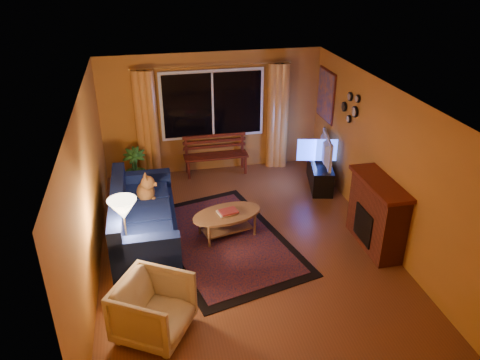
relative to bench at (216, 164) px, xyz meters
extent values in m
cube|color=brown|center=(-0.01, -2.75, -0.21)|extent=(4.50, 6.00, 0.02)
cube|color=white|center=(-0.01, -2.75, 2.31)|extent=(4.50, 6.00, 0.02)
cube|color=#C1792D|center=(-0.01, 0.26, 1.05)|extent=(4.50, 0.02, 2.50)
cube|color=#C1792D|center=(-2.27, -2.75, 1.05)|extent=(0.02, 6.00, 2.50)
cube|color=#C1792D|center=(2.25, -2.75, 1.05)|extent=(0.02, 6.00, 2.50)
cube|color=black|center=(-0.01, 0.19, 1.25)|extent=(2.00, 0.02, 1.30)
cylinder|color=#BF8C3F|center=(-0.01, 0.15, 2.05)|extent=(3.20, 0.03, 0.03)
cylinder|color=orange|center=(-1.36, 0.13, 0.92)|extent=(0.36, 0.36, 2.24)
cylinder|color=orange|center=(1.34, 0.13, 0.92)|extent=(0.36, 0.36, 2.24)
cube|color=#4F180D|center=(0.00, 0.00, 0.00)|extent=(1.33, 0.40, 0.40)
imported|color=#235B1E|center=(-1.67, -0.28, 0.21)|extent=(0.47, 0.47, 0.81)
cube|color=#0C1748|center=(-1.53, -2.26, 0.27)|extent=(1.01, 2.31, 0.93)
imported|color=beige|center=(-1.50, -4.35, 0.22)|extent=(1.08, 1.10, 0.85)
cylinder|color=#BF8C3F|center=(-1.79, -3.18, 0.44)|extent=(0.27, 0.27, 1.28)
cube|color=maroon|center=(-0.31, -2.53, -0.19)|extent=(2.55, 3.35, 0.02)
cylinder|color=#996B44|center=(-0.21, -2.37, 0.01)|extent=(1.42, 1.42, 0.43)
cube|color=black|center=(1.95, -0.97, 0.05)|extent=(0.66, 1.24, 0.49)
imported|color=black|center=(1.95, -0.97, 0.57)|extent=(0.34, 0.97, 0.56)
cube|color=maroon|center=(2.04, -3.15, 0.35)|extent=(0.40, 1.20, 1.10)
cube|color=orange|center=(2.21, -0.30, 1.45)|extent=(0.04, 0.76, 0.96)
camera|label=1|loc=(-1.38, -8.85, 4.18)|focal=35.00mm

